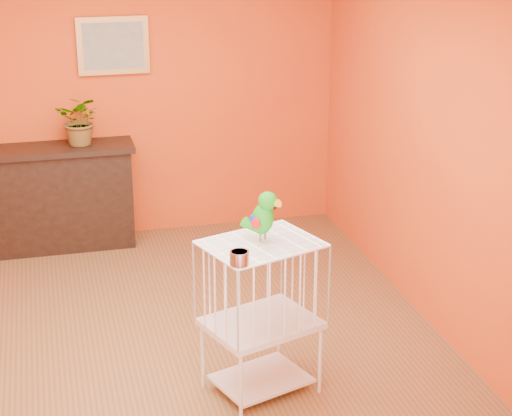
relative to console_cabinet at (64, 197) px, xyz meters
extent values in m
plane|color=brown|center=(0.52, -2.03, -0.47)|extent=(4.50, 4.50, 0.00)
plane|color=#CF4A13|center=(0.52, 0.22, 0.83)|extent=(4.00, 0.00, 4.00)
plane|color=#CF4A13|center=(0.52, -4.28, 0.83)|extent=(4.00, 0.00, 4.00)
plane|color=#CF4A13|center=(2.52, -2.03, 0.83)|extent=(0.00, 4.50, 4.50)
cube|color=black|center=(0.00, 0.00, -0.03)|extent=(1.18, 0.39, 0.88)
cube|color=black|center=(0.00, 0.00, 0.44)|extent=(1.26, 0.45, 0.05)
cube|color=black|center=(0.00, -0.17, -0.03)|extent=(0.82, 0.02, 0.44)
cube|color=#5C1C1A|center=(-0.24, -0.04, -0.12)|extent=(0.05, 0.18, 0.27)
cube|color=#3A572B|center=(-0.17, -0.04, -0.12)|extent=(0.05, 0.18, 0.27)
cube|color=#5C1C1A|center=(-0.08, -0.04, -0.12)|extent=(0.05, 0.18, 0.27)
cube|color=#3A572B|center=(0.02, -0.04, -0.12)|extent=(0.05, 0.18, 0.27)
cube|color=#5C1C1A|center=(0.12, -0.04, -0.12)|extent=(0.05, 0.18, 0.27)
imported|color=#26722D|center=(0.20, 0.03, 0.64)|extent=(0.52, 0.55, 0.34)
cube|color=#B68341|center=(0.52, 0.19, 1.28)|extent=(0.62, 0.03, 0.50)
cube|color=gray|center=(0.52, 0.18, 1.28)|extent=(0.52, 0.01, 0.40)
cube|color=silver|center=(1.08, -2.75, -0.39)|extent=(0.66, 0.59, 0.02)
cube|color=silver|center=(1.08, -2.75, 0.01)|extent=(0.78, 0.69, 0.04)
cube|color=silver|center=(1.08, -2.75, 0.54)|extent=(0.78, 0.69, 0.01)
cylinder|color=silver|center=(0.88, -3.06, -0.24)|extent=(0.02, 0.02, 0.45)
cylinder|color=silver|center=(1.43, -2.87, -0.24)|extent=(0.02, 0.02, 0.45)
cylinder|color=silver|center=(0.73, -2.63, -0.24)|extent=(0.02, 0.02, 0.45)
cylinder|color=silver|center=(1.29, -2.44, -0.24)|extent=(0.02, 0.02, 0.45)
cylinder|color=silver|center=(0.88, -3.03, 0.59)|extent=(0.11, 0.11, 0.08)
cylinder|color=#59544C|center=(1.08, -2.72, 0.56)|extent=(0.01, 0.01, 0.05)
cylinder|color=#59544C|center=(1.12, -2.69, 0.56)|extent=(0.01, 0.01, 0.05)
ellipsoid|color=#208F12|center=(1.10, -2.70, 0.68)|extent=(0.21, 0.21, 0.23)
ellipsoid|color=#208F12|center=(1.13, -2.73, 0.80)|extent=(0.16, 0.16, 0.11)
cone|color=orange|center=(1.16, -2.77, 0.79)|extent=(0.09, 0.09, 0.07)
cone|color=black|center=(1.15, -2.76, 0.77)|extent=(0.04, 0.04, 0.03)
sphere|color=black|center=(1.11, -2.77, 0.81)|extent=(0.02, 0.02, 0.02)
sphere|color=black|center=(1.17, -2.72, 0.81)|extent=(0.02, 0.02, 0.02)
ellipsoid|color=#A50C0C|center=(1.05, -2.74, 0.67)|extent=(0.06, 0.07, 0.08)
ellipsoid|color=navy|center=(1.14, -2.66, 0.67)|extent=(0.06, 0.07, 0.08)
cone|color=#208F12|center=(1.05, -2.65, 0.61)|extent=(0.16, 0.16, 0.12)
camera|label=1|loc=(-0.12, -7.32, 2.48)|focal=60.00mm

